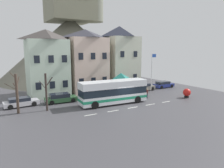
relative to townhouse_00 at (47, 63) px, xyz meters
name	(u,v)px	position (x,y,z in m)	size (l,w,h in m)	color
ground_plane	(128,106)	(7.80, -11.67, -5.36)	(40.00, 60.00, 0.07)	#48474C
townhouse_00	(47,63)	(0.00, 0.00, 0.00)	(6.09, 5.41, 10.65)	silver
townhouse_01	(86,61)	(6.89, 0.47, 0.18)	(6.45, 6.35, 11.02)	beige
townhouse_02	(119,57)	(14.14, 0.68, 0.66)	(5.82, 6.76, 11.96)	beige
hilltop_castle	(71,47)	(9.98, 17.39, 2.93)	(35.02, 35.02, 21.95)	#646254
transit_bus	(113,92)	(6.58, -9.91, -3.68)	(9.73, 3.06, 3.27)	white
bus_shelter	(121,77)	(10.15, -6.24, -2.26)	(3.60, 3.60, 3.77)	#473D33
parked_car_00	(163,85)	(21.41, -4.32, -4.70)	(4.27, 1.97, 1.26)	navy
parked_car_01	(144,87)	(16.12, -4.78, -4.66)	(4.27, 2.14, 1.35)	slate
parked_car_02	(61,98)	(0.42, -5.44, -4.68)	(4.58, 2.15, 1.30)	#2D5734
parked_car_03	(21,102)	(-4.80, -4.94, -4.72)	(4.47, 2.06, 1.22)	silver
pedestrian_00	(129,92)	(10.54, -8.06, -4.43)	(0.35, 0.35, 1.56)	black
pedestrian_01	(147,93)	(12.86, -9.60, -4.50)	(0.28, 0.32, 1.53)	#2D2D38
public_bench	(109,91)	(9.25, -3.75, -4.85)	(1.58, 0.48, 0.87)	brown
flagpole	(152,70)	(16.16, -6.76, -1.37)	(0.95, 0.10, 6.81)	silver
harbour_buoy	(187,93)	(18.42, -12.55, -4.52)	(1.21, 1.21, 1.46)	black
bare_tree_00	(17,93)	(-5.41, -7.93, -2.88)	(1.72, 1.81, 4.91)	#47382D
bare_tree_02	(46,91)	(-2.17, -8.58, -2.86)	(1.72, 0.63, 4.74)	#382D28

